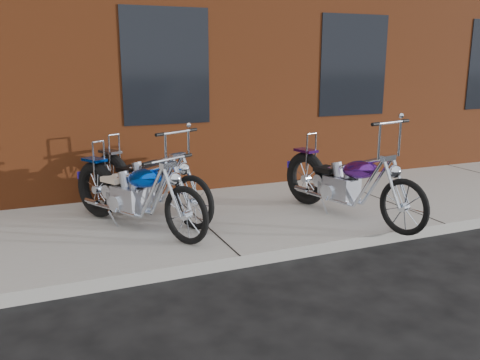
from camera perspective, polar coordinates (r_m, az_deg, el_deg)
name	(u,v)px	position (r m, az deg, el deg)	size (l,w,h in m)	color
ground	(240,269)	(5.83, 0.03, -9.91)	(120.00, 120.00, 0.00)	black
sidewalk	(199,224)	(7.13, -4.66, -4.93)	(22.00, 3.00, 0.15)	#A39E94
chopper_purple	(347,185)	(7.21, 11.89, -0.58)	(0.82, 2.48, 1.41)	black
chopper_blue	(135,195)	(6.71, -11.76, -1.67)	(1.29, 2.24, 1.08)	black
chopper_third	(147,184)	(7.25, -10.43, -0.47)	(1.23, 2.28, 1.27)	black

